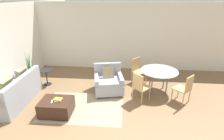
{
  "coord_description": "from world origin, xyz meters",
  "views": [
    {
      "loc": [
        0.71,
        -3.25,
        2.94
      ],
      "look_at": [
        0.28,
        1.88,
        0.75
      ],
      "focal_mm": 28.0,
      "sensor_mm": 36.0,
      "label": 1
    }
  ],
  "objects_px": {
    "ottoman": "(57,106)",
    "dining_table": "(159,73)",
    "tv_remote_primary": "(52,102)",
    "potted_plant": "(31,77)",
    "armchair": "(108,82)",
    "side_table": "(46,74)",
    "dining_chair_near_left": "(140,86)",
    "dining_chair_near_right": "(185,87)",
    "couch": "(15,94)",
    "book_stack": "(58,99)",
    "dining_chair_far_left": "(138,69)"
  },
  "relations": [
    {
      "from": "ottoman",
      "to": "dining_table",
      "type": "height_order",
      "value": "dining_table"
    },
    {
      "from": "potted_plant",
      "to": "dining_chair_near_right",
      "type": "height_order",
      "value": "potted_plant"
    },
    {
      "from": "ottoman",
      "to": "tv_remote_primary",
      "type": "xyz_separation_m",
      "value": [
        -0.08,
        -0.06,
        0.19
      ]
    },
    {
      "from": "ottoman",
      "to": "dining_chair_far_left",
      "type": "distance_m",
      "value": 3.08
    },
    {
      "from": "book_stack",
      "to": "tv_remote_primary",
      "type": "distance_m",
      "value": 0.16
    },
    {
      "from": "couch",
      "to": "dining_table",
      "type": "xyz_separation_m",
      "value": [
        4.27,
        1.05,
        0.36
      ]
    },
    {
      "from": "book_stack",
      "to": "dining_chair_near_right",
      "type": "xyz_separation_m",
      "value": [
        3.46,
        0.8,
        0.08
      ]
    },
    {
      "from": "side_table",
      "to": "dining_chair_near_left",
      "type": "xyz_separation_m",
      "value": [
        3.21,
        -0.8,
        0.12
      ]
    },
    {
      "from": "potted_plant",
      "to": "dining_chair_near_left",
      "type": "relative_size",
      "value": 1.45
    },
    {
      "from": "potted_plant",
      "to": "dining_chair_far_left",
      "type": "relative_size",
      "value": 1.45
    },
    {
      "from": "ottoman",
      "to": "dining_table",
      "type": "relative_size",
      "value": 0.7
    },
    {
      "from": "ottoman",
      "to": "tv_remote_primary",
      "type": "relative_size",
      "value": 5.57
    },
    {
      "from": "potted_plant",
      "to": "dining_chair_far_left",
      "type": "xyz_separation_m",
      "value": [
        3.79,
        0.47,
        0.24
      ]
    },
    {
      "from": "dining_chair_near_right",
      "to": "ottoman",
      "type": "bearing_deg",
      "value": -167.02
    },
    {
      "from": "armchair",
      "to": "dining_chair_near_left",
      "type": "bearing_deg",
      "value": -27.61
    },
    {
      "from": "ottoman",
      "to": "dining_chair_near_right",
      "type": "relative_size",
      "value": 0.92
    },
    {
      "from": "side_table",
      "to": "couch",
      "type": "bearing_deg",
      "value": -108.67
    },
    {
      "from": "potted_plant",
      "to": "dining_chair_far_left",
      "type": "height_order",
      "value": "potted_plant"
    },
    {
      "from": "armchair",
      "to": "dining_chair_near_right",
      "type": "bearing_deg",
      "value": -12.73
    },
    {
      "from": "potted_plant",
      "to": "side_table",
      "type": "distance_m",
      "value": 0.59
    },
    {
      "from": "armchair",
      "to": "dining_table",
      "type": "bearing_deg",
      "value": 4.65
    },
    {
      "from": "dining_table",
      "to": "side_table",
      "type": "bearing_deg",
      "value": 177.71
    },
    {
      "from": "armchair",
      "to": "dining_chair_far_left",
      "type": "bearing_deg",
      "value": 38.41
    },
    {
      "from": "tv_remote_primary",
      "to": "dining_chair_far_left",
      "type": "bearing_deg",
      "value": 43.1
    },
    {
      "from": "ottoman",
      "to": "dining_table",
      "type": "xyz_separation_m",
      "value": [
        2.88,
        1.46,
        0.45
      ]
    },
    {
      "from": "armchair",
      "to": "potted_plant",
      "type": "xyz_separation_m",
      "value": [
        -2.82,
        0.31,
        -0.06
      ]
    },
    {
      "from": "couch",
      "to": "book_stack",
      "type": "relative_size",
      "value": 7.39
    },
    {
      "from": "dining_chair_near_left",
      "to": "dining_chair_near_right",
      "type": "distance_m",
      "value": 1.29
    },
    {
      "from": "couch",
      "to": "book_stack",
      "type": "bearing_deg",
      "value": -14.96
    },
    {
      "from": "dining_chair_far_left",
      "to": "tv_remote_primary",
      "type": "bearing_deg",
      "value": -136.9
    },
    {
      "from": "couch",
      "to": "dining_table",
      "type": "bearing_deg",
      "value": 13.88
    },
    {
      "from": "book_stack",
      "to": "side_table",
      "type": "height_order",
      "value": "side_table"
    },
    {
      "from": "tv_remote_primary",
      "to": "side_table",
      "type": "bearing_deg",
      "value": 118.28
    },
    {
      "from": "tv_remote_primary",
      "to": "dining_chair_far_left",
      "type": "height_order",
      "value": "dining_chair_far_left"
    },
    {
      "from": "couch",
      "to": "side_table",
      "type": "height_order",
      "value": "couch"
    },
    {
      "from": "armchair",
      "to": "tv_remote_primary",
      "type": "xyz_separation_m",
      "value": [
        -1.33,
        -1.39,
        0.08
      ]
    },
    {
      "from": "tv_remote_primary",
      "to": "dining_table",
      "type": "relative_size",
      "value": 0.13
    },
    {
      "from": "dining_chair_far_left",
      "to": "dining_table",
      "type": "bearing_deg",
      "value": -45.0
    },
    {
      "from": "dining_chair_near_left",
      "to": "dining_chair_far_left",
      "type": "height_order",
      "value": "same"
    },
    {
      "from": "tv_remote_primary",
      "to": "potted_plant",
      "type": "height_order",
      "value": "potted_plant"
    },
    {
      "from": "book_stack",
      "to": "potted_plant",
      "type": "bearing_deg",
      "value": 135.07
    },
    {
      "from": "dining_chair_near_right",
      "to": "dining_chair_near_left",
      "type": "bearing_deg",
      "value": 180.0
    },
    {
      "from": "armchair",
      "to": "dining_chair_near_right",
      "type": "distance_m",
      "value": 2.33
    },
    {
      "from": "ottoman",
      "to": "dining_chair_near_left",
      "type": "xyz_separation_m",
      "value": [
        2.24,
        0.81,
        0.29
      ]
    },
    {
      "from": "side_table",
      "to": "dining_table",
      "type": "distance_m",
      "value": 3.87
    },
    {
      "from": "tv_remote_primary",
      "to": "potted_plant",
      "type": "bearing_deg",
      "value": 131.16
    },
    {
      "from": "ottoman",
      "to": "side_table",
      "type": "bearing_deg",
      "value": 121.23
    },
    {
      "from": "book_stack",
      "to": "dining_chair_near_left",
      "type": "distance_m",
      "value": 2.32
    },
    {
      "from": "tv_remote_primary",
      "to": "dining_chair_near_left",
      "type": "relative_size",
      "value": 0.16
    },
    {
      "from": "tv_remote_primary",
      "to": "dining_chair_far_left",
      "type": "distance_m",
      "value": 3.17
    }
  ]
}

